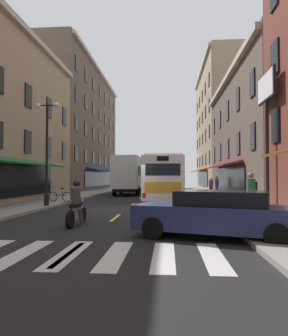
% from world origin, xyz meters
% --- Properties ---
extents(ground_plane, '(34.80, 80.00, 0.10)m').
position_xyz_m(ground_plane, '(0.00, 0.00, -0.05)').
color(ground_plane, black).
extents(lane_centre_dashes, '(0.14, 73.90, 0.01)m').
position_xyz_m(lane_centre_dashes, '(0.00, -0.25, 0.00)').
color(lane_centre_dashes, '#DBCC4C').
rests_on(lane_centre_dashes, ground).
extents(crosswalk_near, '(7.10, 2.80, 0.01)m').
position_xyz_m(crosswalk_near, '(0.00, -10.00, 0.00)').
color(crosswalk_near, silver).
rests_on(crosswalk_near, ground).
extents(sidewalk_left, '(3.00, 80.00, 0.14)m').
position_xyz_m(sidewalk_left, '(-5.90, 0.00, 0.07)').
color(sidewalk_left, gray).
rests_on(sidewalk_left, ground).
extents(sidewalk_right, '(3.00, 80.00, 0.14)m').
position_xyz_m(sidewalk_right, '(5.90, 0.00, 0.07)').
color(sidewalk_right, gray).
rests_on(sidewalk_right, ground).
extents(billboard_sign, '(0.40, 2.43, 6.69)m').
position_xyz_m(billboard_sign, '(7.05, -1.67, 5.10)').
color(billboard_sign, black).
rests_on(billboard_sign, sidewalk_right).
extents(transit_bus, '(2.78, 11.65, 3.22)m').
position_xyz_m(transit_bus, '(2.09, 7.02, 1.69)').
color(transit_bus, white).
rests_on(transit_bus, ground).
extents(box_truck, '(2.51, 7.04, 3.74)m').
position_xyz_m(box_truck, '(-1.63, 13.74, 1.95)').
color(box_truck, black).
rests_on(box_truck, ground).
extents(sedan_near, '(1.96, 4.52, 1.35)m').
position_xyz_m(sedan_near, '(-1.45, 23.25, 0.69)').
color(sedan_near, black).
rests_on(sedan_near, ground).
extents(sedan_mid, '(5.01, 3.16, 1.38)m').
position_xyz_m(sedan_mid, '(3.74, -7.81, 0.71)').
color(sedan_mid, navy).
rests_on(sedan_mid, ground).
extents(motorcycle_rider, '(0.62, 2.07, 1.66)m').
position_xyz_m(motorcycle_rider, '(-1.05, -5.83, 0.71)').
color(motorcycle_rider, black).
rests_on(motorcycle_rider, ground).
extents(bicycle_near, '(1.67, 0.58, 0.91)m').
position_xyz_m(bicycle_near, '(-4.85, 3.22, 0.50)').
color(bicycle_near, black).
rests_on(bicycle_near, sidewalk_left).
extents(pedestrian_near, '(0.49, 0.50, 1.83)m').
position_xyz_m(pedestrian_near, '(5.71, -3.91, 1.11)').
color(pedestrian_near, '#4C4C51').
rests_on(pedestrian_near, sidewalk_right).
extents(pedestrian_mid, '(0.36, 0.36, 1.59)m').
position_xyz_m(pedestrian_mid, '(5.97, 10.28, 0.95)').
color(pedestrian_mid, navy).
rests_on(pedestrian_mid, sidewalk_right).
extents(pedestrian_far, '(0.36, 0.36, 1.71)m').
position_xyz_m(pedestrian_far, '(6.70, 11.91, 1.02)').
color(pedestrian_far, '#4C4C51').
rests_on(pedestrian_far, sidewalk_right).
extents(street_lamp_twin, '(1.42, 0.32, 5.95)m').
position_xyz_m(street_lamp_twin, '(-4.67, 0.43, 3.42)').
color(street_lamp_twin, black).
rests_on(street_lamp_twin, sidewalk_left).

